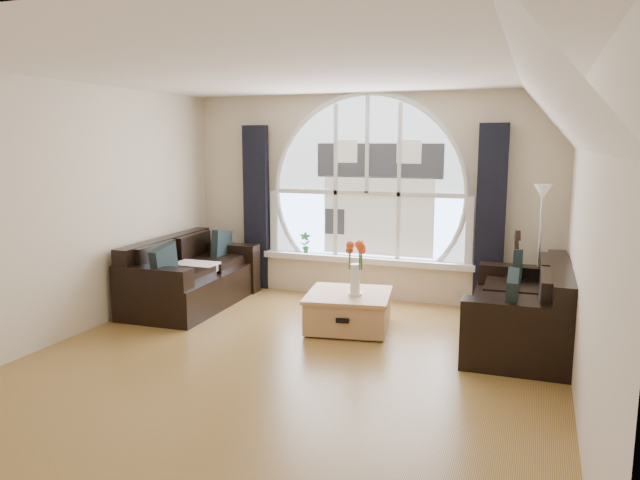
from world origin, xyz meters
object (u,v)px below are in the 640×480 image
Objects in this scene: coffee_chest at (349,309)px; vase_flowers at (355,260)px; guitar at (516,273)px; sofa_left at (193,275)px; potted_plant at (305,242)px; sofa_right at (519,307)px; floor_lamp at (539,255)px.

coffee_chest is 1.30× the size of vase_flowers.
guitar is (1.64, 1.19, -0.27)m from vase_flowers.
sofa_left is 1.62m from potted_plant.
vase_flowers reaches higher than sofa_left.
vase_flowers is at bearing -9.49° from sofa_left.
potted_plant is at bearing 45.07° from sofa_left.
coffee_chest is at bearing -8.17° from sofa_left.
vase_flowers is 0.66× the size of guitar.
sofa_left is 1.82× the size of guitar.
coffee_chest is (2.16, -0.23, -0.18)m from sofa_left.
guitar is (-0.07, 1.02, 0.13)m from sofa_right.
guitar is 2.82m from potted_plant.
vase_flowers is at bearing -51.40° from potted_plant.
coffee_chest is at bearing -153.74° from floor_lamp.
floor_lamp is at bearing 78.07° from sofa_right.
sofa_left is 1.21× the size of floor_lamp.
sofa_left is at bearing -132.85° from potted_plant.
sofa_right is 3.17m from potted_plant.
guitar reaches higher than sofa_right.
coffee_chest is 0.86× the size of guitar.
coffee_chest is 3.15× the size of potted_plant.
vase_flowers is 1.88m from potted_plant.
coffee_chest is at bearing -177.50° from sofa_right.
sofa_left is at bearing 172.58° from vase_flowers.
sofa_right is 1.20× the size of floor_lamp.
potted_plant reaches higher than sofa_right.
sofa_left is 1.01× the size of sofa_right.
vase_flowers is (2.25, -0.29, 0.40)m from sofa_left.
coffee_chest is 1.83m from potted_plant.
vase_flowers is at bearing -151.17° from floor_lamp.
sofa_left is 2.76× the size of vase_flowers.
sofa_left is 2.31m from vase_flowers.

